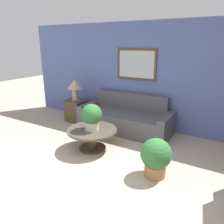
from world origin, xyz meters
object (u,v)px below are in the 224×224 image
object	(u,v)px
potted_plant_on_table	(92,116)
potted_plant_floor	(156,156)
couch_main	(125,119)
side_table	(76,110)
table_lamp	(75,86)
coffee_table	(92,135)

from	to	relation	value
potted_plant_on_table	potted_plant_floor	xyz separation A→B (m)	(1.44, -0.26, -0.36)
couch_main	potted_plant_on_table	world-z (taller)	potted_plant_on_table
side_table	table_lamp	distance (m)	0.69
potted_plant_on_table	couch_main	bearing A→B (deg)	85.45
coffee_table	side_table	distance (m)	1.83
table_lamp	potted_plant_floor	size ratio (longest dim) A/B	0.89
side_table	potted_plant_floor	world-z (taller)	potted_plant_floor
side_table	table_lamp	world-z (taller)	table_lamp
couch_main	table_lamp	bearing A→B (deg)	-177.43
table_lamp	potted_plant_on_table	xyz separation A→B (m)	(1.41, -1.20, -0.27)
coffee_table	table_lamp	xyz separation A→B (m)	(-1.40, 1.18, 0.67)
couch_main	potted_plant_floor	world-z (taller)	couch_main
coffee_table	potted_plant_floor	xyz separation A→B (m)	(1.45, -0.27, 0.04)
table_lamp	potted_plant_on_table	bearing A→B (deg)	-40.35
table_lamp	potted_plant_floor	bearing A→B (deg)	-27.05
couch_main	potted_plant_floor	xyz separation A→B (m)	(1.34, -1.52, 0.06)
side_table	potted_plant_floor	distance (m)	3.20
coffee_table	potted_plant_floor	bearing A→B (deg)	-10.71
coffee_table	side_table	world-z (taller)	side_table
couch_main	potted_plant_on_table	size ratio (longest dim) A/B	4.31
table_lamp	potted_plant_floor	xyz separation A→B (m)	(2.85, -1.46, -0.63)
couch_main	side_table	distance (m)	1.51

